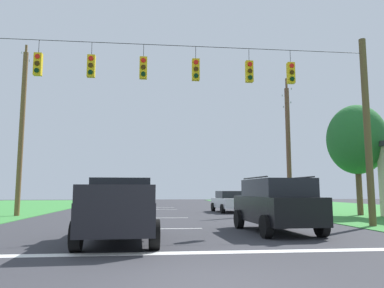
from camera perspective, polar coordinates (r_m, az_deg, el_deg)
ground_plane at (r=6.56m, az=1.39°, el=-20.86°), size 120.00×120.00×0.00m
stop_bar_stripe at (r=9.68m, az=-1.19°, el=-16.37°), size 14.79×0.45×0.01m
lane_dash_0 at (r=15.62m, az=-3.14°, el=-12.84°), size 2.50×0.15×0.01m
lane_dash_1 at (r=21.66m, az=-4.00°, el=-11.24°), size 2.50×0.15×0.01m
lane_dash_2 at (r=31.17m, az=-4.66°, el=-9.98°), size 2.50×0.15×0.01m
lane_dash_3 at (r=34.80m, az=-4.82°, el=-9.68°), size 2.50×0.15×0.01m
overhead_signal_span at (r=15.83m, az=-3.00°, el=4.86°), size 17.68×0.31×8.48m
pickup_truck at (r=12.02m, az=-11.00°, el=-9.82°), size 2.43×5.47×1.95m
suv_black at (r=14.51m, az=12.74°, el=-8.93°), size 2.38×4.88×2.05m
distant_car_crossing_white at (r=27.34m, az=5.79°, el=-8.72°), size 2.24×4.41×1.52m
utility_pole_mid_right at (r=26.86m, az=14.58°, el=-0.34°), size 0.32×1.91×9.54m
utility_pole_near_left at (r=25.53m, az=-24.69°, el=1.96°), size 0.31×1.53×10.86m
tree_roadside_right at (r=26.02m, az=23.93°, el=0.60°), size 3.68×3.68×7.04m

